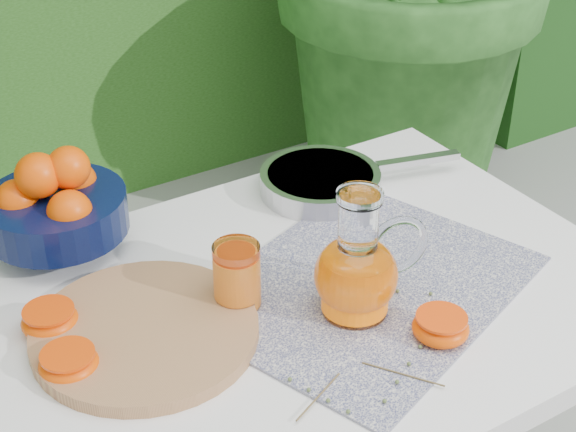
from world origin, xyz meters
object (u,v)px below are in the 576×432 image
white_table (295,340)px  cutting_board (145,332)px  saute_pan (322,181)px  juice_pitcher (358,271)px  fruit_bowl (55,204)px

white_table → cutting_board: 0.24m
white_table → saute_pan: saute_pan is taller
white_table → saute_pan: bearing=49.0°
cutting_board → juice_pitcher: 0.31m
white_table → juice_pitcher: size_ratio=5.10×
cutting_board → juice_pitcher: (0.28, -0.11, 0.06)m
white_table → fruit_bowl: fruit_bowl is taller
juice_pitcher → saute_pan: 0.35m
fruit_bowl → saute_pan: 0.46m
cutting_board → saute_pan: 0.47m
white_table → juice_pitcher: (0.05, -0.08, 0.15)m
white_table → fruit_bowl: (-0.25, 0.31, 0.16)m
cutting_board → fruit_bowl: 0.29m
fruit_bowl → cutting_board: bearing=-85.6°
white_table → juice_pitcher: bearing=-54.1°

